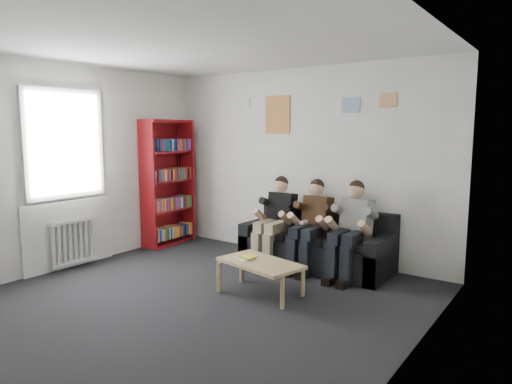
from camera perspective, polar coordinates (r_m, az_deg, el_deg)
room_shell at (r=4.60m, az=-10.08°, el=1.70°), size 5.00×5.00×5.00m
sofa at (r=6.21m, az=7.59°, el=-6.79°), size 1.98×0.81×0.77m
bookshelf at (r=7.42m, az=-10.90°, el=1.16°), size 0.30×0.90×1.99m
coffee_table at (r=5.14m, az=0.54°, el=-9.16°), size 0.94×0.52×0.38m
game_cases at (r=5.20m, az=-1.16°, el=-8.21°), size 0.20×0.17×0.04m
person_left at (r=6.25m, az=2.35°, el=-3.60°), size 0.36×0.78×1.20m
person_middle at (r=5.98m, az=6.81°, el=-4.20°), size 0.36×0.78×1.19m
person_right at (r=5.74m, az=11.67°, el=-4.74°), size 0.37×0.79×1.21m
radiator at (r=6.57m, az=-21.91°, el=-5.82°), size 0.10×0.64×0.60m
window at (r=6.51m, az=-22.56°, el=0.11°), size 0.05×1.30×2.36m
poster_large at (r=6.77m, az=2.71°, el=9.62°), size 0.42×0.01×0.55m
poster_blue at (r=6.23m, az=11.79°, el=10.56°), size 0.25×0.01×0.20m
poster_pink at (r=6.05m, az=16.21°, el=10.98°), size 0.22×0.01×0.18m
poster_sign at (r=7.13m, az=-1.42°, el=11.14°), size 0.20×0.01×0.14m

